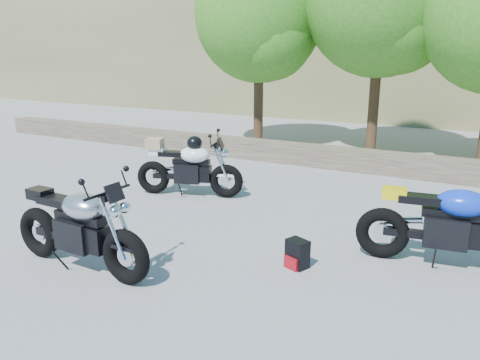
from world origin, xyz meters
name	(u,v)px	position (x,y,z in m)	size (l,w,h in m)	color
ground	(197,242)	(0.00, 0.00, 0.00)	(90.00, 90.00, 0.00)	gray
stone_wall	(318,156)	(0.00, 5.50, 0.25)	(22.00, 0.55, 0.50)	#4D3F33
tree_decid_left	(262,19)	(-2.39, 7.14, 3.63)	(3.67, 3.67, 5.62)	#382314
silver_bike	(79,229)	(-0.82, -1.45, 0.56)	(2.30, 0.73, 1.16)	black
white_bike	(188,167)	(-1.44, 1.92, 0.59)	(2.11, 0.89, 1.20)	black
blue_bike	(449,226)	(3.35, 0.88, 0.57)	(2.33, 0.74, 1.17)	black
backpack	(297,254)	(1.63, -0.07, 0.18)	(0.33, 0.32, 0.38)	black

